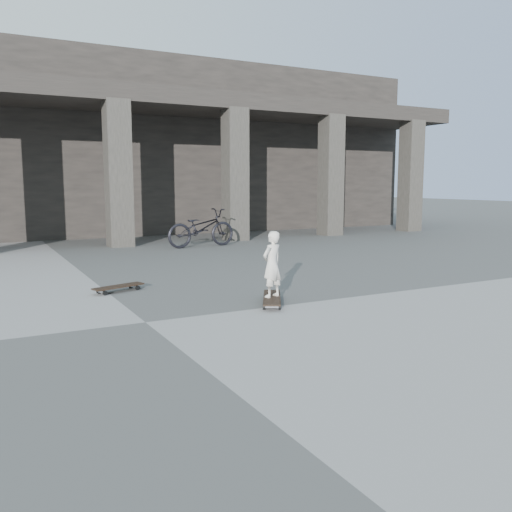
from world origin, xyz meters
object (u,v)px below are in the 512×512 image
bicycle (201,228)px  child (272,264)px  skateboard_spare (118,287)px  longboard (272,298)px

bicycle → child: bearing=160.3°
child → skateboard_spare: bearing=-67.6°
longboard → bicycle: size_ratio=0.52×
skateboard_spare → child: 2.68m
longboard → child: 0.51m
skateboard_spare → child: size_ratio=0.92×
longboard → child: child is taller
longboard → skateboard_spare: longboard is taller
longboard → skateboard_spare: (-1.78, 1.94, -0.00)m
skateboard_spare → child: child is taller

